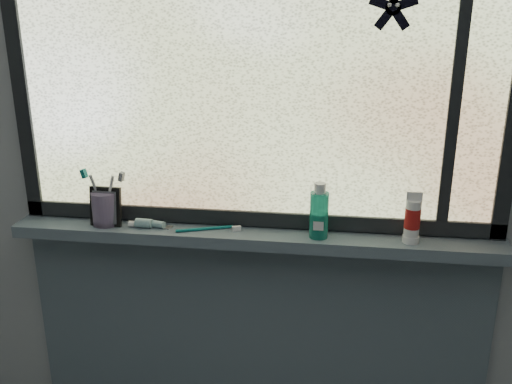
{
  "coord_description": "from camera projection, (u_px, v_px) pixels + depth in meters",
  "views": [
    {
      "loc": [
        0.25,
        -0.48,
        1.75
      ],
      "look_at": [
        0.03,
        1.05,
        1.22
      ],
      "focal_mm": 40.0,
      "sensor_mm": 36.0,
      "label": 1
    }
  ],
  "objects": [
    {
      "name": "toothbrush_cup",
      "position": [
        105.0,
        208.0,
        1.91
      ],
      "size": [
        0.1,
        0.1,
        0.11
      ],
      "primitive_type": "cylinder",
      "rotation": [
        0.0,
        0.0,
        -0.13
      ],
      "color": "#CBA8DE",
      "rests_on": "windowsill"
    },
    {
      "name": "cream_tube",
      "position": [
        413.0,
        216.0,
        1.76
      ],
      "size": [
        0.05,
        0.05,
        0.12
      ],
      "primitive_type": "cylinder",
      "rotation": [
        0.0,
        0.0,
        -0.05
      ],
      "color": "silver",
      "rests_on": "windowsill"
    },
    {
      "name": "window_pane",
      "position": [
        255.0,
        72.0,
        1.75
      ],
      "size": [
        1.5,
        0.01,
        1.0
      ],
      "primitive_type": "cube",
      "color": "silver",
      "rests_on": "wall_back"
    },
    {
      "name": "vanity_mirror",
      "position": [
        106.0,
        206.0,
        1.9
      ],
      "size": [
        0.11,
        0.06,
        0.13
      ],
      "primitive_type": "cube",
      "rotation": [
        0.0,
        0.0,
        -0.04
      ],
      "color": "black",
      "rests_on": "windowsill"
    },
    {
      "name": "starfish_sticker",
      "position": [
        393.0,
        8.0,
        1.63
      ],
      "size": [
        0.15,
        0.02,
        0.15
      ],
      "primitive_type": null,
      "color": "black",
      "rests_on": "window_pane"
    },
    {
      "name": "frame_left",
      "position": [
        19.0,
        68.0,
        1.85
      ],
      "size": [
        0.05,
        0.03,
        1.1
      ],
      "primitive_type": "cube",
      "color": "black",
      "rests_on": "wall_back"
    },
    {
      "name": "windowsill",
      "position": [
        253.0,
        237.0,
        1.87
      ],
      "size": [
        1.62,
        0.14,
        0.04
      ],
      "primitive_type": "cube",
      "color": "slate",
      "rests_on": "wall_back"
    },
    {
      "name": "mouthwash_bottle",
      "position": [
        319.0,
        210.0,
        1.8
      ],
      "size": [
        0.07,
        0.07,
        0.15
      ],
      "primitive_type": "cylinder",
      "rotation": [
        0.0,
        0.0,
        0.2
      ],
      "color": "teal",
      "rests_on": "windowsill"
    },
    {
      "name": "frame_bottom",
      "position": [
        255.0,
        218.0,
        1.9
      ],
      "size": [
        1.6,
        0.03,
        0.05
      ],
      "primitive_type": "cube",
      "color": "black",
      "rests_on": "windowsill"
    },
    {
      "name": "frame_mullion",
      "position": [
        458.0,
        76.0,
        1.67
      ],
      "size": [
        0.03,
        0.03,
        1.0
      ],
      "primitive_type": "cube",
      "color": "black",
      "rests_on": "wall_back"
    },
    {
      "name": "wall_back",
      "position": [
        256.0,
        158.0,
        1.86
      ],
      "size": [
        3.0,
        0.01,
        2.5
      ],
      "primitive_type": "cube",
      "color": "#9EA3A8",
      "rests_on": "ground"
    },
    {
      "name": "toothbrush_lying",
      "position": [
        204.0,
        228.0,
        1.88
      ],
      "size": [
        0.23,
        0.1,
        0.02
      ],
      "primitive_type": null,
      "rotation": [
        0.0,
        0.0,
        0.35
      ],
      "color": "#0B6968",
      "rests_on": "windowsill"
    },
    {
      "name": "toothpaste_tube",
      "position": [
        149.0,
        223.0,
        1.89
      ],
      "size": [
        0.18,
        0.06,
        0.03
      ],
      "primitive_type": null,
      "rotation": [
        0.0,
        0.0,
        -0.13
      ],
      "color": "silver",
      "rests_on": "windowsill"
    },
    {
      "name": "sill_apron",
      "position": [
        256.0,
        359.0,
        2.09
      ],
      "size": [
        1.62,
        0.02,
        0.98
      ],
      "primitive_type": "cube",
      "color": "slate",
      "rests_on": "floor"
    }
  ]
}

